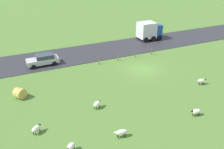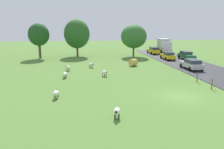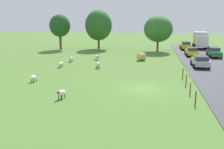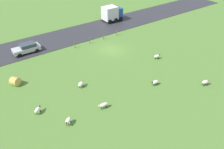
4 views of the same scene
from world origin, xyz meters
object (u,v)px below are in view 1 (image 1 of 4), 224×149
object	(u,v)px
sheep_4	(196,111)
truck_1	(149,30)
sheep_0	(71,147)
car_1	(43,60)
sheep_3	(97,104)
sheep_1	(121,132)
sheep_2	(36,128)
sheep_6	(202,81)
hay_bale_0	(20,93)

from	to	relation	value
sheep_4	truck_1	bearing A→B (deg)	-21.68
sheep_0	car_1	distance (m)	18.88
sheep_3	car_1	size ratio (longest dim) A/B	0.24
sheep_3	sheep_1	bearing A→B (deg)	-178.15
sheep_1	sheep_4	xyz separation A→B (m)	(-0.26, -8.17, -0.01)
car_1	sheep_2	bearing A→B (deg)	166.45
sheep_0	sheep_6	bearing A→B (deg)	-75.81
sheep_2	truck_1	world-z (taller)	truck_1
sheep_3	sheep_6	bearing A→B (deg)	-92.22
sheep_3	hay_bale_0	size ratio (longest dim) A/B	0.90
sheep_0	truck_1	xyz separation A→B (m)	(22.50, -21.76, 1.26)
truck_1	sheep_3	bearing A→B (deg)	135.04
sheep_6	sheep_3	bearing A→B (deg)	87.78
sheep_3	sheep_6	world-z (taller)	sheep_3
sheep_0	sheep_2	xyz separation A→B (m)	(3.58, 2.09, -0.02)
sheep_4	truck_1	world-z (taller)	truck_1
sheep_4	sheep_6	bearing A→B (deg)	-47.03
sheep_4	sheep_3	bearing A→B (deg)	57.03
sheep_2	truck_1	size ratio (longest dim) A/B	0.25
truck_1	car_1	bearing A→B (deg)	100.37
sheep_0	hay_bale_0	size ratio (longest dim) A/B	0.87
sheep_3	truck_1	distance (m)	24.69
hay_bale_0	truck_1	bearing A→B (deg)	-64.02
sheep_2	sheep_4	world-z (taller)	sheep_2
sheep_0	car_1	bearing A→B (deg)	-4.81
sheep_0	sheep_4	bearing A→B (deg)	-91.59
sheep_4	car_1	distance (m)	22.15
car_1	sheep_3	bearing A→B (deg)	-168.67
hay_bale_0	sheep_1	bearing A→B (deg)	-146.28
sheep_0	sheep_3	world-z (taller)	sheep_3
sheep_6	hay_bale_0	size ratio (longest dim) A/B	0.93
sheep_4	hay_bale_0	xyz separation A→B (m)	(10.96, 15.32, 0.09)
sheep_1	sheep_4	bearing A→B (deg)	-91.80
sheep_2	sheep_6	distance (m)	20.03
sheep_2	truck_1	distance (m)	30.47
sheep_1	car_1	distance (m)	19.13
sheep_2	hay_bale_0	size ratio (longest dim) A/B	0.88
sheep_2	car_1	size ratio (longest dim) A/B	0.24
sheep_1	sheep_6	bearing A→B (deg)	-70.98
truck_1	sheep_1	bearing A→B (deg)	142.63
truck_1	car_1	size ratio (longest dim) A/B	0.94
hay_bale_0	sheep_4	bearing A→B (deg)	-125.60
sheep_3	car_1	xyz separation A→B (m)	(13.76, 2.76, 0.35)
sheep_1	sheep_2	distance (m)	7.55
sheep_1	sheep_4	distance (m)	8.18
sheep_4	car_1	bearing A→B (deg)	30.07
sheep_0	sheep_1	bearing A→B (deg)	-91.21
sheep_0	sheep_6	size ratio (longest dim) A/B	0.94
sheep_3	truck_1	bearing A→B (deg)	-44.96
sheep_3	car_1	world-z (taller)	car_1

